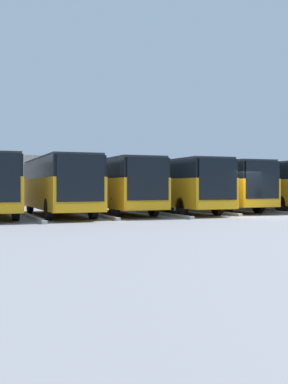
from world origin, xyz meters
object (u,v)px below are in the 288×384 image
(bus_2, at_px, (266,184))
(bus_5, at_px, (116,184))
(bus_3, at_px, (216,184))
(bus_6, at_px, (58,184))
(bus_4, at_px, (175,184))

(bus_2, relative_size, bus_5, 1.00)
(bus_3, relative_size, bus_5, 1.00)
(bus_5, distance_m, bus_6, 3.75)
(bus_5, bearing_deg, bus_3, -173.53)
(bus_4, distance_m, bus_6, 7.42)
(bus_4, relative_size, bus_6, 1.00)
(bus_4, height_order, bus_6, same)
(bus_2, xyz_separation_m, bus_6, (14.84, 0.07, 0.00))
(bus_3, bearing_deg, bus_4, 18.98)
(bus_6, bearing_deg, bus_3, -171.20)
(bus_3, distance_m, bus_6, 11.15)
(bus_3, distance_m, bus_4, 3.82)
(bus_3, distance_m, bus_5, 7.42)
(bus_3, bearing_deg, bus_6, 8.80)
(bus_3, relative_size, bus_6, 1.00)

